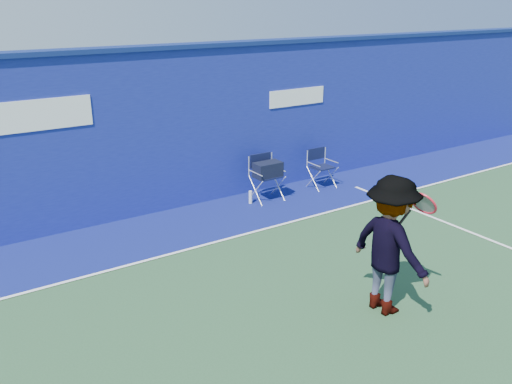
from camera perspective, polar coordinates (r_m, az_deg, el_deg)
ground at (r=6.54m, az=5.43°, el=-16.49°), size 80.00×80.00×0.00m
stadium_wall at (r=10.13m, az=-12.97°, el=6.04°), size 24.00×0.50×3.08m
out_of_bounds_strip at (r=9.64m, az=-9.91°, el=-4.16°), size 24.00×1.80×0.01m
court_lines at (r=6.93m, az=2.26°, el=-14.01°), size 24.00×12.00×0.01m
directors_chair_left at (r=10.87m, az=1.15°, el=1.07°), size 0.55×0.49×0.92m
directors_chair_right at (r=11.75m, az=6.92°, el=1.73°), size 0.50×0.44×0.83m
water_bottle at (r=10.75m, az=-0.58°, el=-0.57°), size 0.07×0.07×0.26m
tennis_player at (r=7.07m, az=13.95°, el=-5.47°), size 0.89×1.20×1.83m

